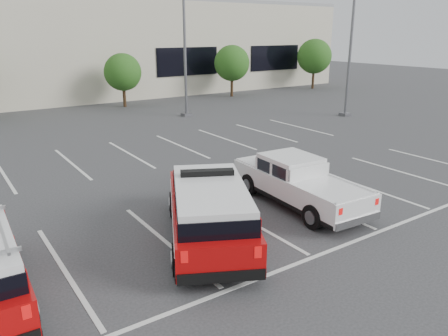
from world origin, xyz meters
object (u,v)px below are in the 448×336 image
at_px(light_pole_mid, 185,37).
at_px(tree_far_right, 315,58).
at_px(light_pole_right, 351,37).
at_px(fire_chief_suv, 209,215).
at_px(tree_mid_right, 124,73).
at_px(white_pickup, 298,187).
at_px(convention_building, 23,41).
at_px(tree_right, 232,64).

bearing_deg(light_pole_mid, tree_far_right, 18.48).
distance_m(light_pole_right, fire_chief_suv, 21.07).
relative_size(tree_mid_right, white_pickup, 0.76).
bearing_deg(convention_building, fire_chief_suv, -93.28).
relative_size(light_pole_right, fire_chief_suv, 1.79).
height_order(light_pole_right, fire_chief_suv, light_pole_right).
height_order(tree_right, white_pickup, tree_right).
height_order(tree_far_right, light_pole_right, light_pole_right).
relative_size(convention_building, tree_right, 13.58).
height_order(convention_building, tree_mid_right, convention_building).
bearing_deg(light_pole_mid, tree_right, 36.77).
bearing_deg(convention_building, white_pickup, -86.47).
relative_size(convention_building, tree_mid_right, 15.04).
relative_size(convention_building, light_pole_mid, 5.86).
height_order(convention_building, fire_chief_suv, convention_building).
relative_size(tree_mid_right, tree_far_right, 0.82).
distance_m(tree_mid_right, tree_far_right, 20.01).
bearing_deg(tree_right, tree_mid_right, -180.00).
distance_m(light_pole_mid, fire_chief_suv, 19.23).
relative_size(fire_chief_suv, white_pickup, 1.09).
bearing_deg(light_pole_mid, white_pickup, -106.90).
distance_m(tree_right, fire_chief_suv, 28.24).
height_order(convention_building, light_pole_right, convention_building).
relative_size(tree_right, light_pole_mid, 0.43).
bearing_deg(white_pickup, fire_chief_suv, -167.31).
xyz_separation_m(tree_mid_right, light_pole_right, (10.91, -12.05, 2.68)).
distance_m(fire_chief_suv, white_pickup, 3.88).
bearing_deg(white_pickup, light_pole_mid, 76.69).
relative_size(tree_right, light_pole_right, 0.43).
distance_m(tree_mid_right, light_pole_right, 16.47).
xyz_separation_m(tree_mid_right, tree_right, (10.00, 0.00, 0.27)).
bearing_deg(tree_right, convention_building, 146.63).
xyz_separation_m(tree_far_right, light_pole_right, (-9.09, -12.05, 2.14)).
distance_m(convention_building, fire_chief_suv, 32.74).
xyz_separation_m(tree_right, light_pole_right, (0.91, -12.05, 2.41)).
height_order(fire_chief_suv, white_pickup, fire_chief_suv).
bearing_deg(tree_mid_right, light_pole_right, -47.83).
bearing_deg(light_pole_right, fire_chief_suv, -149.08).
distance_m(tree_far_right, light_pole_mid, 19.19).
bearing_deg(fire_chief_suv, light_pole_mid, 88.97).
height_order(tree_right, tree_far_right, tree_far_right).
distance_m(convention_building, tree_right, 17.96).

